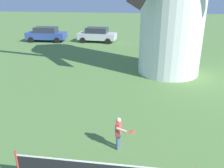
# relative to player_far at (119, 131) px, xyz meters

# --- Properties ---
(player_far) EXTENTS (0.71, 0.61, 1.24)m
(player_far) POSITION_rel_player_far_xyz_m (0.00, 0.00, 0.00)
(player_far) COLOR slate
(player_far) RESTS_ON ground_plane
(parked_car_blue) EXTENTS (4.33, 2.02, 1.56)m
(parked_car_blue) POSITION_rel_player_far_xyz_m (-10.21, 18.16, 0.10)
(parked_car_blue) COLOR #334C99
(parked_car_blue) RESTS_ON ground_plane
(parked_car_silver) EXTENTS (4.17, 2.08, 1.56)m
(parked_car_silver) POSITION_rel_player_far_xyz_m (-4.58, 18.60, 0.10)
(parked_car_silver) COLOR silver
(parked_car_silver) RESTS_ON ground_plane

